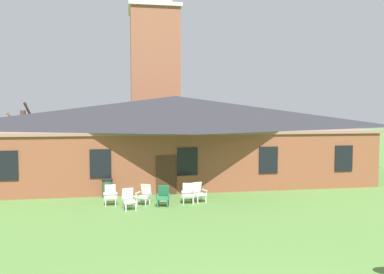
{
  "coord_description": "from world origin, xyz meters",
  "views": [
    {
      "loc": [
        -3.22,
        -6.87,
        4.43
      ],
      "look_at": [
        -0.64,
        8.42,
        3.44
      ],
      "focal_mm": 36.21,
      "sensor_mm": 36.0,
      "label": 1
    }
  ],
  "objects_px": {
    "lawn_chair_near_door": "(129,199)",
    "lawn_chair_middle": "(163,196)",
    "trash_bin": "(107,188)",
    "lawn_chair_far_side": "(198,192)",
    "lawn_chair_left_end": "(144,194)",
    "lawn_chair_right_end": "(188,193)",
    "lawn_chair_by_porch": "(110,195)"
  },
  "relations": [
    {
      "from": "lawn_chair_left_end",
      "to": "trash_bin",
      "type": "relative_size",
      "value": 0.98
    },
    {
      "from": "lawn_chair_middle",
      "to": "lawn_chair_right_end",
      "type": "distance_m",
      "value": 1.33
    },
    {
      "from": "lawn_chair_near_door",
      "to": "lawn_chair_middle",
      "type": "height_order",
      "value": "same"
    },
    {
      "from": "lawn_chair_middle",
      "to": "lawn_chair_near_door",
      "type": "bearing_deg",
      "value": -167.24
    },
    {
      "from": "lawn_chair_near_door",
      "to": "lawn_chair_left_end",
      "type": "height_order",
      "value": "same"
    },
    {
      "from": "lawn_chair_middle",
      "to": "lawn_chair_far_side",
      "type": "relative_size",
      "value": 1.0
    },
    {
      "from": "lawn_chair_by_porch",
      "to": "lawn_chair_right_end",
      "type": "bearing_deg",
      "value": -3.45
    },
    {
      "from": "lawn_chair_by_porch",
      "to": "lawn_chair_near_door",
      "type": "bearing_deg",
      "value": -50.18
    },
    {
      "from": "lawn_chair_by_porch",
      "to": "trash_bin",
      "type": "relative_size",
      "value": 0.98
    },
    {
      "from": "lawn_chair_by_porch",
      "to": "lawn_chair_middle",
      "type": "height_order",
      "value": "same"
    },
    {
      "from": "lawn_chair_right_end",
      "to": "trash_bin",
      "type": "xyz_separation_m",
      "value": [
        -3.95,
        1.82,
        -0.0
      ]
    },
    {
      "from": "lawn_chair_near_door",
      "to": "lawn_chair_left_end",
      "type": "bearing_deg",
      "value": 48.36
    },
    {
      "from": "lawn_chair_near_door",
      "to": "lawn_chair_left_end",
      "type": "distance_m",
      "value": 1.14
    },
    {
      "from": "lawn_chair_right_end",
      "to": "trash_bin",
      "type": "relative_size",
      "value": 0.98
    },
    {
      "from": "trash_bin",
      "to": "lawn_chair_middle",
      "type": "bearing_deg",
      "value": -39.95
    },
    {
      "from": "lawn_chair_by_porch",
      "to": "trash_bin",
      "type": "bearing_deg",
      "value": 97.75
    },
    {
      "from": "lawn_chair_near_door",
      "to": "lawn_chair_middle",
      "type": "xyz_separation_m",
      "value": [
        1.62,
        0.37,
        0.0
      ]
    },
    {
      "from": "lawn_chair_near_door",
      "to": "lawn_chair_middle",
      "type": "bearing_deg",
      "value": 12.76
    },
    {
      "from": "lawn_chair_left_end",
      "to": "lawn_chair_middle",
      "type": "bearing_deg",
      "value": -29.33
    },
    {
      "from": "lawn_chair_by_porch",
      "to": "lawn_chair_left_end",
      "type": "height_order",
      "value": "same"
    },
    {
      "from": "lawn_chair_by_porch",
      "to": "lawn_chair_middle",
      "type": "xyz_separation_m",
      "value": [
        2.48,
        -0.66,
        0.0
      ]
    },
    {
      "from": "lawn_chair_right_end",
      "to": "lawn_chair_middle",
      "type": "bearing_deg",
      "value": -160.73
    },
    {
      "from": "lawn_chair_by_porch",
      "to": "lawn_chair_left_end",
      "type": "bearing_deg",
      "value": -6.24
    },
    {
      "from": "lawn_chair_middle",
      "to": "lawn_chair_right_end",
      "type": "xyz_separation_m",
      "value": [
        1.25,
        0.44,
        0.0
      ]
    },
    {
      "from": "lawn_chair_far_side",
      "to": "lawn_chair_by_porch",
      "type": "bearing_deg",
      "value": 179.12
    },
    {
      "from": "lawn_chair_left_end",
      "to": "lawn_chair_middle",
      "type": "relative_size",
      "value": 1.0
    },
    {
      "from": "lawn_chair_middle",
      "to": "lawn_chair_far_side",
      "type": "distance_m",
      "value": 1.89
    },
    {
      "from": "lawn_chair_middle",
      "to": "lawn_chair_right_end",
      "type": "relative_size",
      "value": 1.0
    },
    {
      "from": "lawn_chair_by_porch",
      "to": "lawn_chair_middle",
      "type": "bearing_deg",
      "value": -14.95
    },
    {
      "from": "lawn_chair_near_door",
      "to": "trash_bin",
      "type": "distance_m",
      "value": 2.84
    },
    {
      "from": "lawn_chair_far_side",
      "to": "trash_bin",
      "type": "height_order",
      "value": "trash_bin"
    },
    {
      "from": "lawn_chair_left_end",
      "to": "lawn_chair_middle",
      "type": "xyz_separation_m",
      "value": [
        0.86,
        -0.49,
        0.0
      ]
    }
  ]
}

